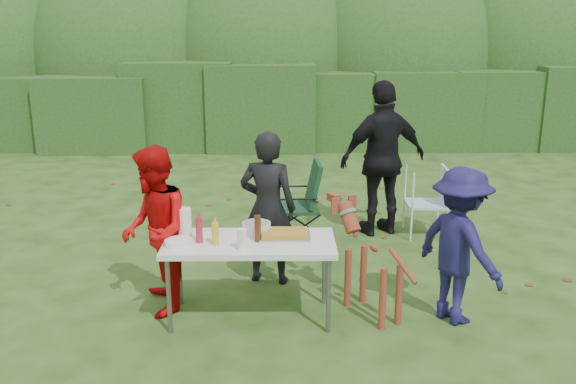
{
  "coord_description": "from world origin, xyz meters",
  "views": [
    {
      "loc": [
        0.45,
        -4.8,
        2.59
      ],
      "look_at": [
        0.5,
        0.89,
        1.0
      ],
      "focal_mm": 38.0,
      "sensor_mm": 36.0,
      "label": 1
    }
  ],
  "objects_px": {
    "person_black_puffy": "(383,159)",
    "beer_bottle": "(258,229)",
    "dog": "(373,265)",
    "ketchup_bottle": "(199,230)",
    "folding_table": "(250,246)",
    "camping_chair": "(294,203)",
    "person_cook": "(268,208)",
    "mustard_bottle": "(215,234)",
    "child": "(459,246)",
    "paper_towel_roll": "(185,222)",
    "person_red_jacket": "(155,231)",
    "lawn_chair": "(426,201)"
  },
  "relations": [
    {
      "from": "person_black_puffy",
      "to": "beer_bottle",
      "type": "relative_size",
      "value": 8.02
    },
    {
      "from": "dog",
      "to": "ketchup_bottle",
      "type": "height_order",
      "value": "dog"
    },
    {
      "from": "folding_table",
      "to": "camping_chair",
      "type": "bearing_deg",
      "value": 77.63
    },
    {
      "from": "person_cook",
      "to": "ketchup_bottle",
      "type": "distance_m",
      "value": 1.03
    },
    {
      "from": "folding_table",
      "to": "camping_chair",
      "type": "relative_size",
      "value": 1.49
    },
    {
      "from": "mustard_bottle",
      "to": "child",
      "type": "bearing_deg",
      "value": 1.23
    },
    {
      "from": "paper_towel_roll",
      "to": "camping_chair",
      "type": "bearing_deg",
      "value": 60.96
    },
    {
      "from": "person_red_jacket",
      "to": "child",
      "type": "relative_size",
      "value": 1.1
    },
    {
      "from": "dog",
      "to": "lawn_chair",
      "type": "xyz_separation_m",
      "value": [
        0.97,
        2.19,
        -0.05
      ]
    },
    {
      "from": "person_cook",
      "to": "beer_bottle",
      "type": "height_order",
      "value": "person_cook"
    },
    {
      "from": "person_cook",
      "to": "person_red_jacket",
      "type": "height_order",
      "value": "person_cook"
    },
    {
      "from": "person_red_jacket",
      "to": "camping_chair",
      "type": "height_order",
      "value": "person_red_jacket"
    },
    {
      "from": "person_red_jacket",
      "to": "child",
      "type": "distance_m",
      "value": 2.71
    },
    {
      "from": "child",
      "to": "paper_towel_roll",
      "type": "bearing_deg",
      "value": 54.3
    },
    {
      "from": "ketchup_bottle",
      "to": "beer_bottle",
      "type": "height_order",
      "value": "beer_bottle"
    },
    {
      "from": "dog",
      "to": "beer_bottle",
      "type": "height_order",
      "value": "dog"
    },
    {
      "from": "person_red_jacket",
      "to": "camping_chair",
      "type": "bearing_deg",
      "value": 129.73
    },
    {
      "from": "child",
      "to": "ketchup_bottle",
      "type": "relative_size",
      "value": 6.4
    },
    {
      "from": "person_red_jacket",
      "to": "ketchup_bottle",
      "type": "xyz_separation_m",
      "value": [
        0.43,
        -0.2,
        0.08
      ]
    },
    {
      "from": "ketchup_bottle",
      "to": "camping_chair",
      "type": "bearing_deg",
      "value": 66.53
    },
    {
      "from": "person_red_jacket",
      "to": "mustard_bottle",
      "type": "distance_m",
      "value": 0.63
    },
    {
      "from": "dog",
      "to": "child",
      "type": "bearing_deg",
      "value": -127.12
    },
    {
      "from": "lawn_chair",
      "to": "ketchup_bottle",
      "type": "xyz_separation_m",
      "value": [
        -2.51,
        -2.27,
        0.41
      ]
    },
    {
      "from": "person_black_puffy",
      "to": "beer_bottle",
      "type": "bearing_deg",
      "value": 38.59
    },
    {
      "from": "lawn_chair",
      "to": "ketchup_bottle",
      "type": "distance_m",
      "value": 3.41
    },
    {
      "from": "mustard_bottle",
      "to": "beer_bottle",
      "type": "height_order",
      "value": "beer_bottle"
    },
    {
      "from": "mustard_bottle",
      "to": "paper_towel_roll",
      "type": "relative_size",
      "value": 0.77
    },
    {
      "from": "person_cook",
      "to": "ketchup_bottle",
      "type": "relative_size",
      "value": 7.15
    },
    {
      "from": "mustard_bottle",
      "to": "paper_towel_roll",
      "type": "height_order",
      "value": "paper_towel_roll"
    },
    {
      "from": "dog",
      "to": "mustard_bottle",
      "type": "xyz_separation_m",
      "value": [
        -1.39,
        -0.14,
        0.35
      ]
    },
    {
      "from": "person_red_jacket",
      "to": "paper_towel_roll",
      "type": "relative_size",
      "value": 5.95
    },
    {
      "from": "camping_chair",
      "to": "paper_towel_roll",
      "type": "relative_size",
      "value": 3.88
    },
    {
      "from": "person_red_jacket",
      "to": "lawn_chair",
      "type": "xyz_separation_m",
      "value": [
        2.94,
        2.07,
        -0.33
      ]
    },
    {
      "from": "child",
      "to": "ketchup_bottle",
      "type": "bearing_deg",
      "value": 58.14
    },
    {
      "from": "dog",
      "to": "paper_towel_roll",
      "type": "height_order",
      "value": "paper_towel_roll"
    },
    {
      "from": "child",
      "to": "lawn_chair",
      "type": "height_order",
      "value": "child"
    },
    {
      "from": "paper_towel_roll",
      "to": "mustard_bottle",
      "type": "bearing_deg",
      "value": -36.86
    },
    {
      "from": "child",
      "to": "lawn_chair",
      "type": "relative_size",
      "value": 1.61
    },
    {
      "from": "lawn_chair",
      "to": "ketchup_bottle",
      "type": "height_order",
      "value": "ketchup_bottle"
    },
    {
      "from": "mustard_bottle",
      "to": "beer_bottle",
      "type": "xyz_separation_m",
      "value": [
        0.36,
        0.07,
        0.02
      ]
    },
    {
      "from": "ketchup_bottle",
      "to": "child",
      "type": "bearing_deg",
      "value": -0.32
    },
    {
      "from": "folding_table",
      "to": "person_cook",
      "type": "relative_size",
      "value": 0.95
    },
    {
      "from": "folding_table",
      "to": "lawn_chair",
      "type": "distance_m",
      "value": 3.06
    },
    {
      "from": "child",
      "to": "beer_bottle",
      "type": "bearing_deg",
      "value": 57.62
    },
    {
      "from": "folding_table",
      "to": "child",
      "type": "distance_m",
      "value": 1.84
    },
    {
      "from": "person_black_puffy",
      "to": "mustard_bottle",
      "type": "relative_size",
      "value": 9.63
    },
    {
      "from": "person_red_jacket",
      "to": "lawn_chair",
      "type": "bearing_deg",
      "value": 110.74
    },
    {
      "from": "person_black_puffy",
      "to": "camping_chair",
      "type": "distance_m",
      "value": 1.24
    },
    {
      "from": "child",
      "to": "beer_bottle",
      "type": "relative_size",
      "value": 5.87
    },
    {
      "from": "person_black_puffy",
      "to": "child",
      "type": "height_order",
      "value": "person_black_puffy"
    }
  ]
}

